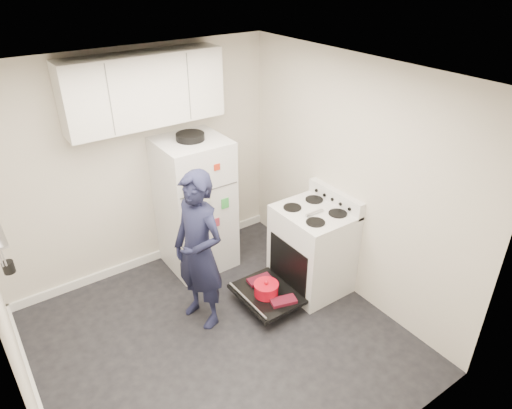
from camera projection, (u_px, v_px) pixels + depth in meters
room at (209, 235)px, 3.81m from camera, size 3.21×3.21×2.51m
electric_range at (311, 250)px, 4.91m from camera, size 0.66×0.76×1.10m
open_oven_door at (267, 292)px, 4.75m from camera, size 0.55×0.70×0.21m
refrigerator at (195, 204)px, 5.14m from camera, size 0.72×0.74×1.63m
upper_cabinets at (144, 90)px, 4.45m from camera, size 1.60×0.33×0.70m
person at (199, 252)px, 4.28m from camera, size 0.53×0.67×1.63m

